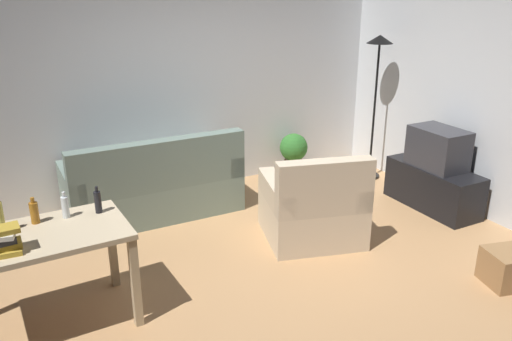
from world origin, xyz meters
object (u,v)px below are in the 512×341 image
object	(u,v)px
bottle_clear	(65,207)
book_stack	(1,241)
torchiere_lamp	(378,68)
bottle_squat	(0,217)
tv	(438,148)
armchair	(314,209)
potted_plant	(294,152)
bottle_amber	(34,212)
couch	(154,188)
tv_stand	(433,187)
desk	(41,248)
bottle_dark	(98,202)

from	to	relation	value
bottle_clear	book_stack	size ratio (longest dim) A/B	0.82
torchiere_lamp	bottle_squat	xyz separation A→B (m)	(-4.32, -1.20, -0.53)
tv	armchair	size ratio (longest dim) A/B	0.55
potted_plant	bottle_clear	distance (m)	3.49
bottle_amber	tv	bearing A→B (deg)	0.88
couch	bottle_amber	xyz separation A→B (m)	(-1.28, -1.34, 0.54)
bottle_squat	armchair	bearing A→B (deg)	2.10
couch	book_stack	xyz separation A→B (m)	(-1.52, -1.72, 0.54)
tv_stand	torchiere_lamp	bearing A→B (deg)	0.00
bottle_squat	bottle_clear	world-z (taller)	bottle_squat
armchair	bottle_amber	size ratio (longest dim) A/B	5.46
tv_stand	armchair	bearing A→B (deg)	90.60
bottle_clear	couch	bearing A→B (deg)	51.55
desk	bottle_clear	size ratio (longest dim) A/B	5.99
tv_stand	couch	bearing A→B (deg)	65.70
couch	tv	world-z (taller)	same
tv_stand	armchair	world-z (taller)	armchair
potted_plant	bottle_dark	world-z (taller)	bottle_dark
potted_plant	armchair	xyz separation A→B (m)	(-0.76, -1.60, -0.01)
armchair	bottle_dark	world-z (taller)	bottle_dark
potted_plant	couch	bearing A→B (deg)	-170.94
bottle_dark	torchiere_lamp	bearing A→B (deg)	17.91
potted_plant	bottle_squat	bearing A→B (deg)	-153.82
couch	potted_plant	distance (m)	1.99
bottle_clear	bottle_squat	bearing A→B (deg)	-173.86
bottle_clear	bottle_dark	bearing A→B (deg)	-6.57
torchiere_lamp	bottle_dark	distance (m)	3.88
desk	bottle_squat	size ratio (longest dim) A/B	4.53
bottle_squat	bottle_clear	xyz separation A→B (m)	(0.44, 0.05, -0.03)
torchiere_lamp	desk	xyz separation A→B (m)	(-4.10, -1.35, -0.76)
tv_stand	bottle_squat	xyz separation A→B (m)	(-4.32, -0.12, 0.64)
couch	bottle_squat	xyz separation A→B (m)	(-1.50, -1.39, 0.57)
bottle_dark	potted_plant	bearing A→B (deg)	31.06
tv	armchair	world-z (taller)	same
bottle_clear	book_stack	world-z (taller)	bottle_clear
desk	bottle_dark	size ratio (longest dim) A/B	5.80
couch	armchair	distance (m)	1.76
bottle_dark	tv_stand	bearing A→B (deg)	1.50
bottle_squat	bottle_clear	size ratio (longest dim) A/B	1.32
book_stack	tv_stand	bearing A→B (deg)	5.91
torchiere_lamp	bottle_squat	world-z (taller)	torchiere_lamp
couch	desk	xyz separation A→B (m)	(-1.28, -1.54, 0.34)
armchair	bottle_dark	size ratio (longest dim) A/B	5.17
book_stack	torchiere_lamp	bearing A→B (deg)	19.47
bottle_squat	tv	bearing A→B (deg)	1.54
desk	armchair	world-z (taller)	armchair
couch	bottle_amber	distance (m)	1.93
torchiere_lamp	book_stack	world-z (taller)	torchiere_lamp
bottle_squat	torchiere_lamp	bearing A→B (deg)	15.53
tv_stand	bottle_amber	distance (m)	4.15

